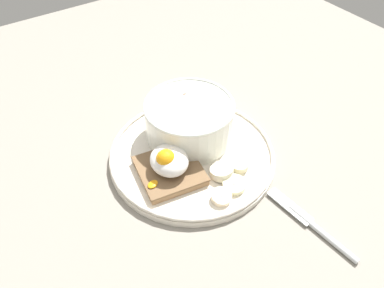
{
  "coord_description": "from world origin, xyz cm",
  "views": [
    {
      "loc": [
        -32.68,
        22.21,
        44.71
      ],
      "look_at": [
        0.0,
        0.0,
        5.0
      ],
      "focal_mm": 35.0,
      "sensor_mm": 36.0,
      "label": 1
    }
  ],
  "objects_px": {
    "banana_slice_left": "(239,164)",
    "banana_slice_back": "(222,171)",
    "toast_slice": "(170,170)",
    "oatmeal_bowl": "(189,120)",
    "knife": "(311,224)",
    "banana_slice_front": "(234,185)",
    "poached_egg": "(169,160)",
    "banana_slice_right": "(221,197)"
  },
  "relations": [
    {
      "from": "oatmeal_bowl",
      "to": "poached_egg",
      "type": "relative_size",
      "value": 1.93
    },
    {
      "from": "poached_egg",
      "to": "banana_slice_left",
      "type": "xyz_separation_m",
      "value": [
        -0.05,
        -0.09,
        -0.02
      ]
    },
    {
      "from": "banana_slice_back",
      "to": "banana_slice_left",
      "type": "bearing_deg",
      "value": -95.4
    },
    {
      "from": "toast_slice",
      "to": "knife",
      "type": "xyz_separation_m",
      "value": [
        -0.17,
        -0.11,
        -0.01
      ]
    },
    {
      "from": "banana_slice_front",
      "to": "banana_slice_left",
      "type": "xyz_separation_m",
      "value": [
        0.02,
        -0.03,
        0.0
      ]
    },
    {
      "from": "poached_egg",
      "to": "banana_slice_right",
      "type": "relative_size",
      "value": 2.19
    },
    {
      "from": "toast_slice",
      "to": "banana_slice_front",
      "type": "height_order",
      "value": "toast_slice"
    },
    {
      "from": "banana_slice_right",
      "to": "banana_slice_left",
      "type": "bearing_deg",
      "value": -60.9
    },
    {
      "from": "oatmeal_bowl",
      "to": "knife",
      "type": "distance_m",
      "value": 0.23
    },
    {
      "from": "poached_egg",
      "to": "banana_slice_left",
      "type": "relative_size",
      "value": 1.7
    },
    {
      "from": "banana_slice_left",
      "to": "banana_slice_back",
      "type": "distance_m",
      "value": 0.03
    },
    {
      "from": "oatmeal_bowl",
      "to": "poached_egg",
      "type": "distance_m",
      "value": 0.09
    },
    {
      "from": "poached_egg",
      "to": "banana_slice_back",
      "type": "distance_m",
      "value": 0.08
    },
    {
      "from": "poached_egg",
      "to": "knife",
      "type": "height_order",
      "value": "poached_egg"
    },
    {
      "from": "banana_slice_right",
      "to": "knife",
      "type": "xyz_separation_m",
      "value": [
        -0.09,
        -0.08,
        -0.01
      ]
    },
    {
      "from": "poached_egg",
      "to": "knife",
      "type": "bearing_deg",
      "value": -147.06
    },
    {
      "from": "banana_slice_front",
      "to": "banana_slice_right",
      "type": "height_order",
      "value": "banana_slice_right"
    },
    {
      "from": "oatmeal_bowl",
      "to": "banana_slice_front",
      "type": "xyz_separation_m",
      "value": [
        -0.12,
        0.01,
        -0.03
      ]
    },
    {
      "from": "banana_slice_left",
      "to": "banana_slice_back",
      "type": "xyz_separation_m",
      "value": [
        0.0,
        0.03,
        -0.0
      ]
    },
    {
      "from": "toast_slice",
      "to": "poached_egg",
      "type": "bearing_deg",
      "value": 110.57
    },
    {
      "from": "oatmeal_bowl",
      "to": "banana_slice_back",
      "type": "distance_m",
      "value": 0.1
    },
    {
      "from": "oatmeal_bowl",
      "to": "banana_slice_left",
      "type": "relative_size",
      "value": 3.3
    },
    {
      "from": "poached_egg",
      "to": "knife",
      "type": "relative_size",
      "value": 0.51
    },
    {
      "from": "banana_slice_front",
      "to": "knife",
      "type": "relative_size",
      "value": 0.32
    },
    {
      "from": "banana_slice_front",
      "to": "knife",
      "type": "bearing_deg",
      "value": -154.24
    },
    {
      "from": "oatmeal_bowl",
      "to": "banana_slice_front",
      "type": "height_order",
      "value": "oatmeal_bowl"
    },
    {
      "from": "toast_slice",
      "to": "knife",
      "type": "height_order",
      "value": "toast_slice"
    },
    {
      "from": "oatmeal_bowl",
      "to": "banana_slice_left",
      "type": "distance_m",
      "value": 0.1
    },
    {
      "from": "banana_slice_back",
      "to": "knife",
      "type": "distance_m",
      "value": 0.14
    },
    {
      "from": "poached_egg",
      "to": "knife",
      "type": "distance_m",
      "value": 0.21
    },
    {
      "from": "oatmeal_bowl",
      "to": "banana_slice_front",
      "type": "relative_size",
      "value": 3.01
    },
    {
      "from": "banana_slice_right",
      "to": "knife",
      "type": "distance_m",
      "value": 0.12
    },
    {
      "from": "knife",
      "to": "banana_slice_right",
      "type": "bearing_deg",
      "value": 39.12
    },
    {
      "from": "poached_egg",
      "to": "banana_slice_front",
      "type": "relative_size",
      "value": 1.55
    },
    {
      "from": "banana_slice_back",
      "to": "knife",
      "type": "bearing_deg",
      "value": -158.96
    },
    {
      "from": "banana_slice_back",
      "to": "knife",
      "type": "relative_size",
      "value": 0.3
    },
    {
      "from": "oatmeal_bowl",
      "to": "banana_slice_right",
      "type": "height_order",
      "value": "oatmeal_bowl"
    },
    {
      "from": "toast_slice",
      "to": "poached_egg",
      "type": "distance_m",
      "value": 0.02
    },
    {
      "from": "banana_slice_front",
      "to": "banana_slice_left",
      "type": "distance_m",
      "value": 0.04
    },
    {
      "from": "banana_slice_front",
      "to": "banana_slice_left",
      "type": "relative_size",
      "value": 1.1
    },
    {
      "from": "toast_slice",
      "to": "banana_slice_back",
      "type": "bearing_deg",
      "value": -126.0
    },
    {
      "from": "toast_slice",
      "to": "banana_slice_front",
      "type": "relative_size",
      "value": 2.19
    }
  ]
}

